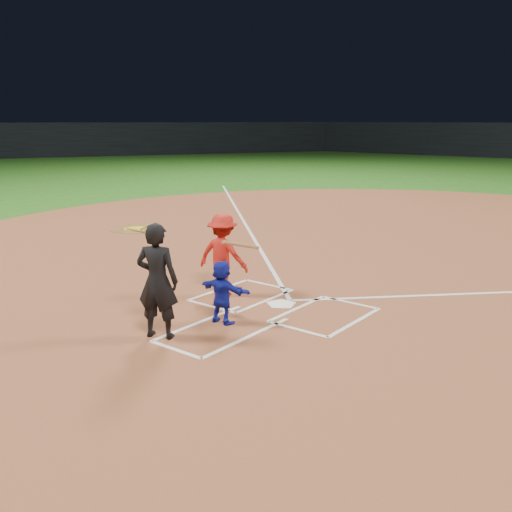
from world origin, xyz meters
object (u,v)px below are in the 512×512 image
Objects in this scene: on_deck_circle at (137,229)px; umpire at (157,281)px; home_plate at (281,304)px; batter_at_plate at (223,255)px; catcher at (222,292)px.

umpire is at bearing -38.25° from on_deck_circle.
home_plate is at bearing -127.29° from umpire.
on_deck_circle is 7.88m from batter_at_plate.
catcher is (7.99, -4.88, 0.55)m from on_deck_circle.
batter_at_plate is (-0.69, 2.36, -0.12)m from umpire.
catcher is at bearing -132.44° from umpire.
batter_at_plate is (-1.06, 1.23, 0.27)m from catcher.
home_plate is 0.32× the size of umpire.
batter_at_plate reaches higher than catcher.
catcher is 0.59× the size of umpire.
umpire is at bearing 76.81° from home_plate.
catcher is 1.65m from batter_at_plate.
batter_at_plate is at bearing -51.36° from catcher.
batter_at_plate is at bearing 9.23° from home_plate.
batter_at_plate reaches higher than home_plate.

